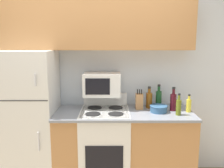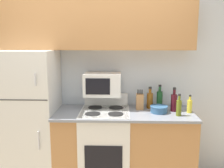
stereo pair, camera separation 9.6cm
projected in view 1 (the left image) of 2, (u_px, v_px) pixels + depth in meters
The scene contains 13 objects.
wall_back at pixel (97, 79), 3.37m from camera, with size 8.00×0.05×2.55m.
lower_cabinets at pixel (124, 146), 3.17m from camera, with size 1.69×0.67×0.93m.
refrigerator at pixel (28, 118), 3.10m from camera, with size 0.72×0.66×1.68m.
upper_cabinets at pixel (95, 22), 3.06m from camera, with size 2.41×0.32×0.68m.
stove at pixel (105, 145), 3.15m from camera, with size 0.60×0.65×1.10m.
microwave at pixel (102, 84), 3.16m from camera, with size 0.46×0.32×0.28m.
knife_block at pixel (139, 101), 3.18m from camera, with size 0.09×0.10×0.26m.
bowl at pixel (159, 109), 3.05m from camera, with size 0.22×0.22×0.08m.
bottle_wine_red at pixel (173, 101), 3.10m from camera, with size 0.08×0.08×0.30m.
bottle_whiskey at pixel (149, 100), 3.23m from camera, with size 0.08×0.08×0.28m.
bottle_cooking_spray at pixel (189, 105), 3.05m from camera, with size 0.06×0.06×0.22m.
bottle_olive_oil at pixel (179, 107), 2.92m from camera, with size 0.06×0.06×0.26m.
bottle_wine_green at pixel (159, 98), 3.27m from camera, with size 0.08×0.08×0.30m.
Camera 1 is at (0.21, -2.66, 1.80)m, focal length 40.00 mm.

